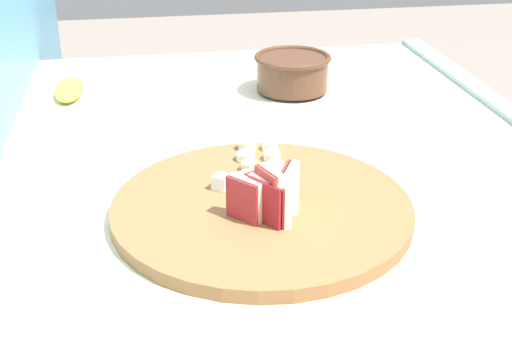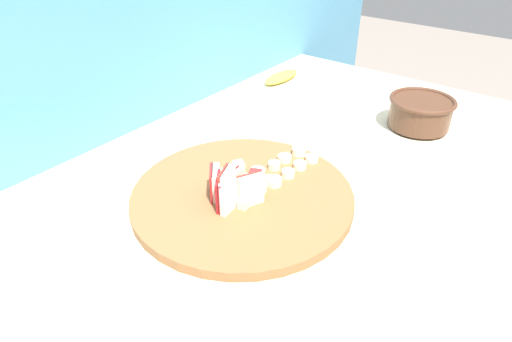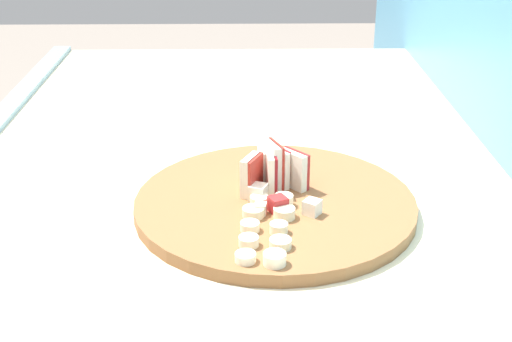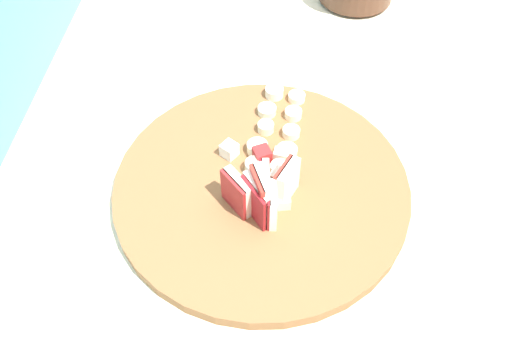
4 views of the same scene
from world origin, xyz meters
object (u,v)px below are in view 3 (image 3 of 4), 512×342
object	(u,v)px
banana_slice_rows	(268,226)
apple_dice_pile	(274,199)
apple_wedge_fan	(272,169)
cutting_board	(275,204)

from	to	relation	value
banana_slice_rows	apple_dice_pile	bearing A→B (deg)	170.54
apple_wedge_fan	apple_dice_pile	xyz separation A→B (m)	(0.06, 0.00, -0.02)
apple_dice_pile	banana_slice_rows	distance (m)	0.07
apple_dice_pile	banana_slice_rows	size ratio (longest dim) A/B	0.59
apple_dice_pile	banana_slice_rows	world-z (taller)	apple_dice_pile
cutting_board	apple_dice_pile	distance (m)	0.03
cutting_board	apple_wedge_fan	size ratio (longest dim) A/B	3.96
banana_slice_rows	apple_wedge_fan	bearing A→B (deg)	175.13
apple_wedge_fan	banana_slice_rows	distance (m)	0.12
cutting_board	banana_slice_rows	xyz separation A→B (m)	(0.09, -0.01, 0.02)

